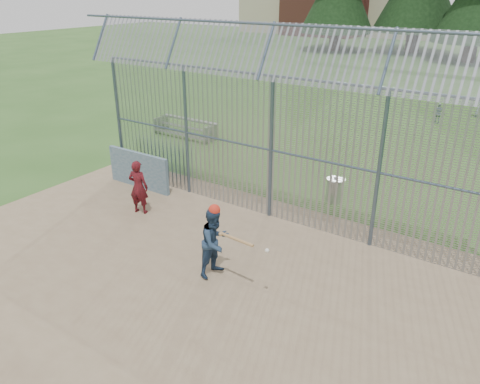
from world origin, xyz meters
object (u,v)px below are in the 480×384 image
Objects in this scene: batter at (215,242)px; trash_can at (335,190)px; onlooker at (138,187)px; dugout_wall at (139,170)px; bleacher at (185,128)px.

batter reaches higher than trash_can.
onlooker is (-3.74, 1.31, -0.02)m from batter.
dugout_wall is 5.74m from bleacher.
onlooker is 5.89m from trash_can.
dugout_wall is 1.53× the size of batter.
dugout_wall is 6.30m from trash_can.
trash_can is at bearing 0.74° from batter.
onlooker is (1.37, -1.34, 0.20)m from dugout_wall.
batter is at bearing -45.95° from bleacher.
bleacher is at bearing 115.41° from dugout_wall.
batter is at bearing 144.26° from onlooker.
onlooker reaches higher than dugout_wall.
dugout_wall is 3.05× the size of trash_can.
onlooker reaches higher than trash_can.
bleacher is (-2.46, 5.18, -0.21)m from dugout_wall.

